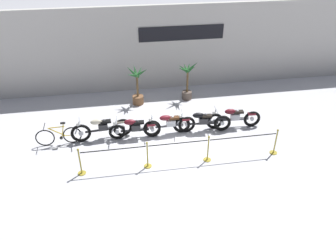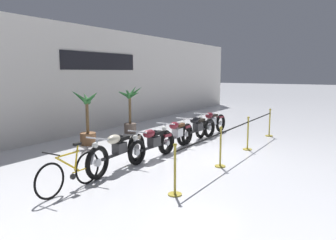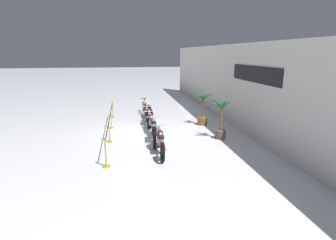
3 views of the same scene
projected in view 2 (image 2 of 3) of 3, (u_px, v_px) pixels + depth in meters
ground_plane at (193, 151)px, 10.08m from camera, size 120.00×120.00×0.00m
back_wall at (74, 80)px, 12.45m from camera, size 28.00×0.29×4.20m
motorcycle_cream_0 at (118, 151)px, 8.10m from camera, size 2.42×0.62×0.97m
motorcycle_maroon_1 at (153, 143)px, 9.10m from camera, size 2.08×0.62×0.91m
motorcycle_maroon_2 at (177, 134)px, 10.32m from camera, size 2.16×0.62×0.94m
motorcycle_black_3 at (197, 129)px, 11.44m from camera, size 2.41×0.62×0.93m
motorcycle_maroon_4 at (211, 123)px, 12.64m from camera, size 2.33×0.62×0.94m
bicycle at (70, 173)px, 6.67m from camera, size 1.74×0.48×0.96m
potted_palm_left_of_row at (130, 110)px, 12.95m from camera, size 1.10×1.02×1.93m
potted_palm_right_of_row at (87, 119)px, 10.88m from camera, size 1.03×1.00×1.90m
stanchion_far_left at (220, 140)px, 8.32m from camera, size 7.15×0.28×1.05m
stanchion_mid_left at (220, 153)px, 8.39m from camera, size 0.28×0.28×1.05m
stanchion_mid_right at (248, 139)px, 10.23m from camera, size 0.28×0.28×1.05m
stanchion_far_right at (269, 127)px, 12.40m from camera, size 0.28×0.28×1.05m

